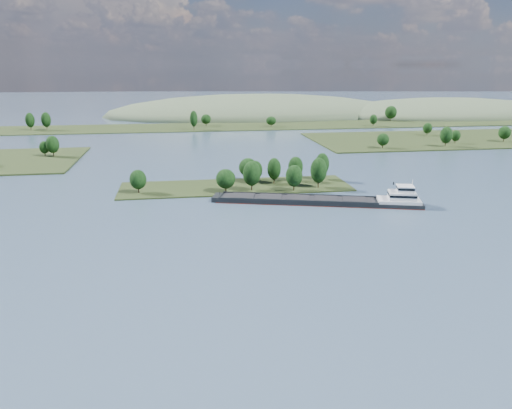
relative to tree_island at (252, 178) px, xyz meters
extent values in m
plane|color=#334959|center=(-7.10, -59.07, -4.07)|extent=(1800.00, 1800.00, 0.00)
cube|color=black|center=(-7.10, 0.93, -4.07)|extent=(100.00, 30.00, 1.20)
cylinder|color=black|center=(16.22, -10.88, -1.68)|extent=(0.50, 0.50, 3.58)
ellipsoid|color=black|center=(16.22, -10.88, 2.87)|extent=(7.19, 7.19, 9.20)
cylinder|color=black|center=(0.07, 12.62, -1.82)|extent=(0.50, 0.50, 3.29)
ellipsoid|color=black|center=(0.07, 12.62, 2.36)|extent=(8.65, 8.65, 8.46)
cylinder|color=black|center=(-1.29, -7.80, -1.42)|extent=(0.50, 0.50, 4.09)
ellipsoid|color=black|center=(-1.29, -7.80, 3.79)|extent=(7.63, 7.63, 10.53)
cylinder|color=black|center=(2.27, 5.59, -1.80)|extent=(0.50, 0.50, 3.32)
ellipsoid|color=black|center=(2.27, 5.59, 2.42)|extent=(6.62, 6.62, 8.55)
cylinder|color=black|center=(-12.42, -8.94, -1.87)|extent=(0.50, 0.50, 3.19)
ellipsoid|color=black|center=(-12.42, -8.94, 2.18)|extent=(8.19, 8.19, 8.19)
cylinder|color=black|center=(-48.23, -4.86, -1.86)|extent=(0.50, 0.50, 3.20)
ellipsoid|color=black|center=(-48.23, -4.86, 2.21)|extent=(6.93, 6.93, 8.24)
cylinder|color=black|center=(10.42, 3.22, -1.57)|extent=(0.50, 0.50, 3.79)
ellipsoid|color=black|center=(10.42, 3.22, 3.24)|extent=(6.18, 6.18, 9.73)
cylinder|color=black|center=(33.85, 7.93, -1.45)|extent=(0.50, 0.50, 4.03)
ellipsoid|color=black|center=(33.85, 7.93, 3.68)|extent=(6.43, 6.43, 10.37)
cylinder|color=black|center=(27.86, -7.24, -1.33)|extent=(0.50, 0.50, 4.28)
ellipsoid|color=black|center=(27.86, -7.24, 4.12)|extent=(7.20, 7.20, 11.00)
cylinder|color=black|center=(20.98, 6.51, -1.62)|extent=(0.50, 0.50, 3.68)
ellipsoid|color=black|center=(20.98, 6.51, 3.06)|extent=(6.85, 6.85, 9.47)
cylinder|color=black|center=(-102.48, 88.88, -1.30)|extent=(0.50, 0.50, 3.94)
ellipsoid|color=black|center=(-102.48, 88.88, 3.71)|extent=(7.48, 7.48, 10.12)
cylinder|color=black|center=(-107.77, 91.27, -1.85)|extent=(0.50, 0.50, 2.84)
ellipsoid|color=black|center=(-107.77, 91.27, 1.76)|extent=(5.67, 5.67, 7.30)
cylinder|color=black|center=(97.05, 88.03, -1.74)|extent=(0.50, 0.50, 3.06)
ellipsoid|color=black|center=(97.05, 88.03, 2.15)|extent=(7.59, 7.59, 7.86)
cylinder|color=black|center=(190.48, 101.41, -1.52)|extent=(0.50, 0.50, 3.48)
ellipsoid|color=black|center=(190.48, 101.41, 2.91)|extent=(8.24, 8.24, 8.96)
cylinder|color=black|center=(139.71, 87.81, -1.17)|extent=(0.50, 0.50, 4.19)
ellipsoid|color=black|center=(139.71, 87.81, 4.15)|extent=(7.86, 7.86, 10.76)
cylinder|color=black|center=(153.13, 99.21, -1.82)|extent=(0.50, 0.50, 2.89)
ellipsoid|color=black|center=(153.13, 99.21, 1.85)|extent=(6.30, 6.30, 7.43)
cylinder|color=black|center=(152.95, 138.07, -1.74)|extent=(0.50, 0.50, 3.06)
ellipsoid|color=black|center=(152.95, 138.07, 2.16)|extent=(6.85, 6.85, 7.87)
cube|color=black|center=(-7.10, 220.93, -4.07)|extent=(900.00, 60.00, 1.20)
cylinder|color=black|center=(-148.45, 217.93, -1.14)|extent=(0.50, 0.50, 4.64)
ellipsoid|color=black|center=(-148.45, 217.93, 4.76)|extent=(7.19, 7.19, 11.94)
cylinder|color=black|center=(136.42, 202.85, -1.83)|extent=(0.50, 0.50, 3.27)
ellipsoid|color=black|center=(136.42, 202.85, 2.33)|extent=(6.54, 6.54, 8.41)
cylinder|color=black|center=(-6.49, 225.70, -1.82)|extent=(0.50, 0.50, 3.29)
ellipsoid|color=black|center=(-6.49, 225.70, 2.37)|extent=(8.54, 8.54, 8.47)
cylinder|color=black|center=(166.77, 236.29, -1.12)|extent=(0.50, 0.50, 4.69)
ellipsoid|color=black|center=(166.77, 236.29, 4.84)|extent=(10.96, 10.96, 12.06)
cylinder|color=black|center=(-136.20, 218.20, -1.11)|extent=(0.50, 0.50, 4.71)
ellipsoid|color=black|center=(-136.20, 218.20, 4.88)|extent=(7.64, 7.64, 12.12)
cylinder|color=black|center=(48.29, 212.34, -2.05)|extent=(0.50, 0.50, 2.84)
ellipsoid|color=black|center=(48.29, 212.34, 1.56)|extent=(8.72, 8.72, 7.29)
cylinder|color=black|center=(-17.81, 202.19, -0.95)|extent=(0.50, 0.50, 5.02)
ellipsoid|color=black|center=(-17.81, 202.19, 5.43)|extent=(6.23, 6.23, 12.91)
ellipsoid|color=#44553A|center=(252.90, 290.93, -4.07)|extent=(260.00, 140.00, 36.00)
ellipsoid|color=#44553A|center=(52.90, 320.93, -4.07)|extent=(320.00, 160.00, 44.00)
cube|color=black|center=(21.47, -29.74, -3.57)|extent=(78.24, 31.42, 2.16)
cube|color=maroon|center=(21.47, -29.74, -4.02)|extent=(78.48, 31.66, 0.25)
cube|color=black|center=(15.27, -22.92, -2.20)|extent=(58.61, 17.41, 0.79)
cube|color=black|center=(12.58, -32.16, -2.20)|extent=(58.61, 17.41, 0.79)
cube|color=black|center=(13.92, -27.54, -2.35)|extent=(59.09, 24.98, 0.29)
cube|color=black|center=(-6.84, -21.50, -2.05)|extent=(10.75, 10.21, 0.34)
cube|color=black|center=(3.54, -24.52, -2.05)|extent=(10.75, 10.21, 0.34)
cube|color=black|center=(13.92, -27.54, -2.05)|extent=(10.75, 10.21, 0.34)
cube|color=black|center=(24.30, -30.56, -2.05)|extent=(10.75, 10.21, 0.34)
cube|color=black|center=(34.68, -33.58, -2.05)|extent=(10.75, 10.21, 0.34)
cube|color=black|center=(-16.74, -18.61, -3.18)|extent=(5.30, 9.32, 1.97)
cylinder|color=black|center=(-15.80, -18.89, -1.80)|extent=(0.29, 0.29, 2.16)
cube|color=white|center=(50.72, -38.25, -1.90)|extent=(17.74, 13.45, 1.18)
cube|color=white|center=(51.67, -38.53, 0.06)|extent=(11.63, 10.30, 2.95)
cube|color=black|center=(51.67, -38.53, 0.46)|extent=(11.88, 10.54, 0.88)
cube|color=white|center=(52.61, -38.80, 2.62)|extent=(7.31, 7.31, 2.16)
cube|color=black|center=(52.61, -38.80, 3.01)|extent=(7.55, 7.55, 0.79)
cube|color=white|center=(52.61, -38.80, 3.80)|extent=(7.80, 7.80, 0.20)
cylinder|color=white|center=(54.97, -39.49, 4.98)|extent=(0.24, 0.24, 2.56)
cylinder|color=black|center=(49.66, -34.87, 3.99)|extent=(0.61, 0.61, 1.18)
camera|label=1|loc=(-31.32, -210.22, 47.77)|focal=35.00mm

